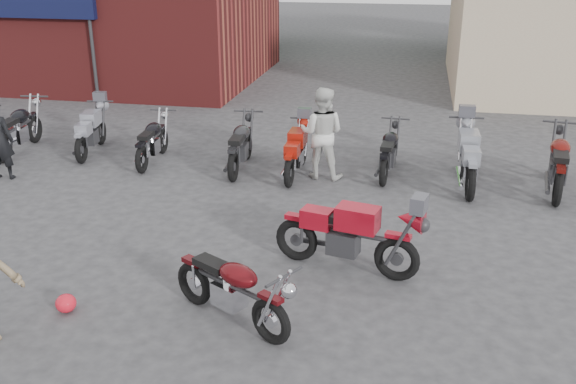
% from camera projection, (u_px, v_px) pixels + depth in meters
% --- Properties ---
extents(ground, '(90.00, 90.00, 0.00)m').
position_uv_depth(ground, '(217.00, 296.00, 8.55)').
color(ground, '#313134').
extents(brick_building, '(12.00, 8.00, 4.00)m').
position_uv_depth(brick_building, '(86.00, 17.00, 22.26)').
color(brick_building, maroon).
rests_on(brick_building, ground).
extents(vintage_motorcycle, '(1.92, 1.45, 1.08)m').
position_uv_depth(vintage_motorcycle, '(232.00, 285.00, 7.74)').
color(vintage_motorcycle, '#4C090D').
rests_on(vintage_motorcycle, ground).
extents(sportbike, '(2.18, 1.13, 1.21)m').
position_uv_depth(sportbike, '(349.00, 232.00, 9.01)').
color(sportbike, '#AA0E1E').
rests_on(sportbike, ground).
extents(helmet, '(0.31, 0.31, 0.24)m').
position_uv_depth(helmet, '(66.00, 303.00, 8.15)').
color(helmet, red).
rests_on(helmet, ground).
extents(person_light, '(0.93, 0.75, 1.82)m').
position_uv_depth(person_light, '(322.00, 133.00, 12.58)').
color(person_light, silver).
rests_on(person_light, ground).
extents(row_bike_0, '(0.93, 2.13, 1.20)m').
position_uv_depth(row_bike_0, '(19.00, 126.00, 14.25)').
color(row_bike_0, black).
rests_on(row_bike_0, ground).
extents(row_bike_1, '(0.95, 1.98, 1.10)m').
position_uv_depth(row_bike_1, '(91.00, 129.00, 14.18)').
color(row_bike_1, gray).
rests_on(row_bike_1, ground).
extents(row_bike_2, '(0.72, 1.87, 1.07)m').
position_uv_depth(row_bike_2, '(152.00, 138.00, 13.58)').
color(row_bike_2, black).
rests_on(row_bike_2, ground).
extents(row_bike_3, '(0.78, 2.01, 1.15)m').
position_uv_depth(row_bike_3, '(241.00, 143.00, 13.14)').
color(row_bike_3, black).
rests_on(row_bike_3, ground).
extents(row_bike_4, '(0.63, 1.88, 1.09)m').
position_uv_depth(row_bike_4, '(296.00, 149.00, 12.82)').
color(row_bike_4, '#A4190D').
rests_on(row_bike_4, ground).
extents(row_bike_5, '(0.75, 1.90, 1.08)m').
position_uv_depth(row_bike_5, '(389.00, 149.00, 12.85)').
color(row_bike_5, black).
rests_on(row_bike_5, ground).
extents(row_bike_6, '(0.76, 2.17, 1.25)m').
position_uv_depth(row_bike_6, '(468.00, 155.00, 12.23)').
color(row_bike_6, gray).
rests_on(row_bike_6, ground).
extents(row_bike_7, '(1.02, 2.22, 1.24)m').
position_uv_depth(row_bike_7, '(559.00, 160.00, 11.96)').
color(row_bike_7, '#570E0A').
rests_on(row_bike_7, ground).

